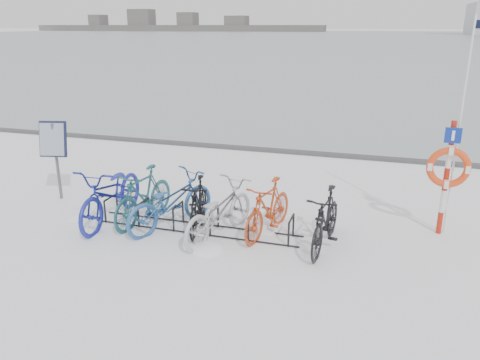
# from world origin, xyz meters

# --- Properties ---
(ground) EXTENTS (900.00, 900.00, 0.00)m
(ground) POSITION_xyz_m (0.00, 0.00, 0.00)
(ground) COLOR white
(ground) RESTS_ON ground
(ice_sheet) EXTENTS (400.00, 298.00, 0.02)m
(ice_sheet) POSITION_xyz_m (0.00, 155.00, 0.01)
(ice_sheet) COLOR #94A1A7
(ice_sheet) RESTS_ON ground
(quay_edge) EXTENTS (400.00, 0.25, 0.10)m
(quay_edge) POSITION_xyz_m (0.00, 5.90, 0.05)
(quay_edge) COLOR #3F3F42
(quay_edge) RESTS_ON ground
(bike_rack) EXTENTS (4.00, 0.48, 0.46)m
(bike_rack) POSITION_xyz_m (0.00, 0.00, 0.18)
(bike_rack) COLOR black
(bike_rack) RESTS_ON ground
(info_board) EXTENTS (0.61, 0.35, 1.73)m
(info_board) POSITION_xyz_m (-3.49, 0.65, 1.25)
(info_board) COLOR #595B5E
(info_board) RESTS_ON ground
(lifebuoy_station) EXTENTS (0.73, 0.22, 3.82)m
(lifebuoy_station) POSITION_xyz_m (4.35, 1.08, 1.28)
(lifebuoy_station) COLOR #AC1E0D
(lifebuoy_station) RESTS_ON ground
(shoreline) EXTENTS (180.00, 12.00, 9.50)m
(shoreline) POSITION_xyz_m (-122.02, 260.00, 2.79)
(shoreline) COLOR #4B4B4B
(shoreline) RESTS_ON ground
(bike_0) EXTENTS (0.88, 2.29, 1.18)m
(bike_0) POSITION_xyz_m (-1.72, -0.04, 0.59)
(bike_0) COLOR navy
(bike_0) RESTS_ON ground
(bike_1) EXTENTS (0.76, 1.87, 1.09)m
(bike_1) POSITION_xyz_m (-1.12, 0.10, 0.55)
(bike_1) COLOR #1B5059
(bike_1) RESTS_ON ground
(bike_2) EXTENTS (1.51, 2.14, 1.07)m
(bike_2) POSITION_xyz_m (-0.51, 0.00, 0.53)
(bike_2) COLOR #275592
(bike_2) RESTS_ON ground
(bike_3) EXTENTS (0.77, 1.69, 0.98)m
(bike_3) POSITION_xyz_m (0.01, 0.11, 0.49)
(bike_3) COLOR black
(bike_3) RESTS_ON ground
(bike_4) EXTENTS (1.22, 2.09, 1.04)m
(bike_4) POSITION_xyz_m (0.51, -0.15, 0.52)
(bike_4) COLOR #AEB1B6
(bike_4) RESTS_ON ground
(bike_5) EXTENTS (0.88, 1.80, 1.04)m
(bike_5) POSITION_xyz_m (1.33, 0.23, 0.52)
(bike_5) COLOR #B43D17
(bike_5) RESTS_ON ground
(bike_6) EXTENTS (0.70, 1.81, 1.06)m
(bike_6) POSITION_xyz_m (2.39, -0.03, 0.53)
(bike_6) COLOR black
(bike_6) RESTS_ON ground
(snow_drifts) EXTENTS (4.19, 2.12, 0.21)m
(snow_drifts) POSITION_xyz_m (0.09, 0.02, 0.00)
(snow_drifts) COLOR white
(snow_drifts) RESTS_ON ground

